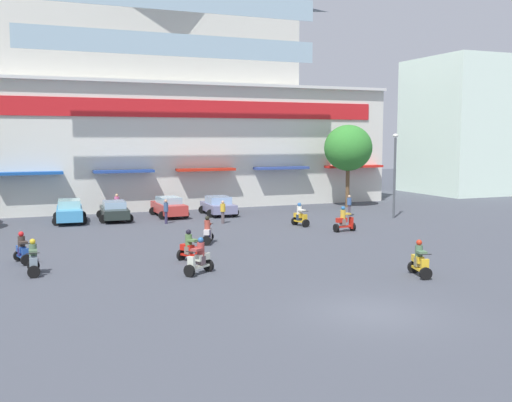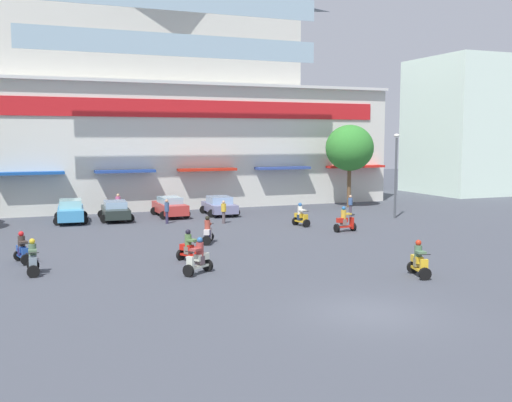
{
  "view_description": "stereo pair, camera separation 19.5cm",
  "coord_description": "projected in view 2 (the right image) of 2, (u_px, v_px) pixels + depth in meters",
  "views": [
    {
      "loc": [
        -10.89,
        -16.65,
        5.84
      ],
      "look_at": [
        0.92,
        12.68,
        2.47
      ],
      "focal_mm": 42.07,
      "sensor_mm": 36.0,
      "label": 1
    },
    {
      "loc": [
        -10.7,
        -16.72,
        5.84
      ],
      "look_at": [
        0.92,
        12.68,
        2.47
      ],
      "focal_mm": 42.07,
      "sensor_mm": 36.0,
      "label": 2
    }
  ],
  "objects": [
    {
      "name": "pedestrian_1",
      "position": [
        167.0,
        210.0,
        40.58
      ],
      "size": [
        0.43,
        0.43,
        1.66
      ],
      "color": "#2F2A48",
      "rests_on": "ground"
    },
    {
      "name": "pedestrian_0",
      "position": [
        224.0,
        210.0,
        40.66
      ],
      "size": [
        0.49,
        0.49,
        1.57
      ],
      "color": "#564A4E",
      "rests_on": "ground"
    },
    {
      "name": "parked_car_1",
      "position": [
        115.0,
        210.0,
        42.28
      ],
      "size": [
        2.48,
        4.45,
        1.36
      ],
      "color": "#232C28",
      "rests_on": "ground"
    },
    {
      "name": "scooter_rider_5",
      "position": [
        22.0,
        250.0,
        27.88
      ],
      "size": [
        0.85,
        1.43,
        1.49
      ],
      "color": "black",
      "rests_on": "ground"
    },
    {
      "name": "scooter_rider_1",
      "position": [
        33.0,
        260.0,
        25.57
      ],
      "size": [
        0.55,
        1.44,
        1.54
      ],
      "color": "black",
      "rests_on": "ground"
    },
    {
      "name": "pedestrian_3",
      "position": [
        118.0,
        203.0,
        45.4
      ],
      "size": [
        0.5,
        0.5,
        1.59
      ],
      "color": "#445139",
      "rests_on": "ground"
    },
    {
      "name": "scooter_rider_0",
      "position": [
        345.0,
        221.0,
        37.11
      ],
      "size": [
        1.41,
        0.62,
        1.6
      ],
      "color": "black",
      "rests_on": "ground"
    },
    {
      "name": "pedestrian_2",
      "position": [
        350.0,
        204.0,
        44.28
      ],
      "size": [
        0.34,
        0.34,
        1.59
      ],
      "color": "#4A3D4B",
      "rests_on": "ground"
    },
    {
      "name": "colonial_building",
      "position": [
        149.0,
        104.0,
        51.88
      ],
      "size": [
        40.72,
        15.08,
        20.41
      ],
      "color": "silver",
      "rests_on": "ground"
    },
    {
      "name": "scooter_rider_2",
      "position": [
        419.0,
        262.0,
        25.17
      ],
      "size": [
        0.86,
        1.51,
        1.55
      ],
      "color": "black",
      "rests_on": "ground"
    },
    {
      "name": "flank_building_right",
      "position": [
        468.0,
        126.0,
        62.6
      ],
      "size": [
        9.94,
        10.14,
        13.92
      ],
      "color": "white",
      "rests_on": "ground"
    },
    {
      "name": "plaza_tree_1",
      "position": [
        350.0,
        148.0,
        49.71
      ],
      "size": [
        4.02,
        3.87,
        6.87
      ],
      "color": "brown",
      "rests_on": "ground"
    },
    {
      "name": "scooter_rider_3",
      "position": [
        190.0,
        249.0,
        28.16
      ],
      "size": [
        1.14,
        1.43,
        1.54
      ],
      "color": "black",
      "rests_on": "ground"
    },
    {
      "name": "scooter_rider_9",
      "position": [
        301.0,
        217.0,
        39.45
      ],
      "size": [
        0.76,
        1.43,
        1.55
      ],
      "color": "black",
      "rests_on": "ground"
    },
    {
      "name": "scooter_rider_6",
      "position": [
        198.0,
        259.0,
        25.64
      ],
      "size": [
        1.48,
        1.24,
        1.59
      ],
      "color": "black",
      "rests_on": "ground"
    },
    {
      "name": "scooter_rider_8",
      "position": [
        208.0,
        232.0,
        33.02
      ],
      "size": [
        1.08,
        1.56,
        1.55
      ],
      "color": "black",
      "rests_on": "ground"
    },
    {
      "name": "parked_car_3",
      "position": [
        219.0,
        206.0,
        45.13
      ],
      "size": [
        2.58,
        4.11,
        1.41
      ],
      "color": "slate",
      "rests_on": "ground"
    },
    {
      "name": "streetlamp_near",
      "position": [
        396.0,
        169.0,
        43.0
      ],
      "size": [
        0.4,
        0.4,
        6.09
      ],
      "color": "#474C51",
      "rests_on": "ground"
    },
    {
      "name": "parked_car_2",
      "position": [
        170.0,
        207.0,
        44.18
      ],
      "size": [
        2.36,
        4.44,
        1.47
      ],
      "color": "#B93631",
      "rests_on": "ground"
    },
    {
      "name": "parked_car_0",
      "position": [
        71.0,
        211.0,
        41.24
      ],
      "size": [
        2.5,
        4.54,
        1.58
      ],
      "color": "#3F90C5",
      "rests_on": "ground"
    },
    {
      "name": "ground_plane",
      "position": [
        238.0,
        247.0,
        32.02
      ],
      "size": [
        128.0,
        128.0,
        0.0
      ],
      "primitive_type": "plane",
      "color": "#434750"
    }
  ]
}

